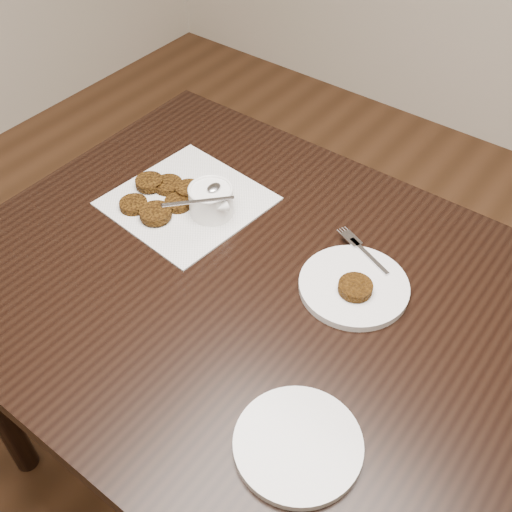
{
  "coord_description": "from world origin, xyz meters",
  "views": [
    {
      "loc": [
        0.42,
        -0.52,
        1.63
      ],
      "look_at": [
        -0.08,
        0.13,
        0.8
      ],
      "focal_mm": 43.07,
      "sensor_mm": 36.0,
      "label": 1
    }
  ],
  "objects_px": {
    "table": "(299,420)",
    "plate_empty": "(298,444)",
    "napkin": "(187,201)",
    "sauce_ramekin": "(210,188)",
    "plate_with_patty": "(354,283)"
  },
  "relations": [
    {
      "from": "plate_with_patty",
      "to": "plate_empty",
      "type": "distance_m",
      "value": 0.35
    },
    {
      "from": "table",
      "to": "plate_empty",
      "type": "relative_size",
      "value": 7.14
    },
    {
      "from": "napkin",
      "to": "sauce_ramekin",
      "type": "height_order",
      "value": "sauce_ramekin"
    },
    {
      "from": "napkin",
      "to": "sauce_ramekin",
      "type": "bearing_deg",
      "value": 2.71
    },
    {
      "from": "napkin",
      "to": "sauce_ramekin",
      "type": "xyz_separation_m",
      "value": [
        0.07,
        0.0,
        0.07
      ]
    },
    {
      "from": "table",
      "to": "plate_with_patty",
      "type": "distance_m",
      "value": 0.41
    },
    {
      "from": "table",
      "to": "plate_with_patty",
      "type": "bearing_deg",
      "value": 73.54
    },
    {
      "from": "plate_with_patty",
      "to": "plate_empty",
      "type": "height_order",
      "value": "plate_with_patty"
    },
    {
      "from": "napkin",
      "to": "table",
      "type": "bearing_deg",
      "value": -14.97
    },
    {
      "from": "sauce_ramekin",
      "to": "napkin",
      "type": "bearing_deg",
      "value": -177.29
    },
    {
      "from": "napkin",
      "to": "plate_empty",
      "type": "height_order",
      "value": "plate_empty"
    },
    {
      "from": "plate_with_patty",
      "to": "napkin",
      "type": "bearing_deg",
      "value": -179.92
    },
    {
      "from": "table",
      "to": "sauce_ramekin",
      "type": "height_order",
      "value": "sauce_ramekin"
    },
    {
      "from": "sauce_ramekin",
      "to": "plate_with_patty",
      "type": "xyz_separation_m",
      "value": [
        0.36,
        -0.0,
        -0.05
      ]
    },
    {
      "from": "napkin",
      "to": "plate_with_patty",
      "type": "distance_m",
      "value": 0.43
    }
  ]
}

